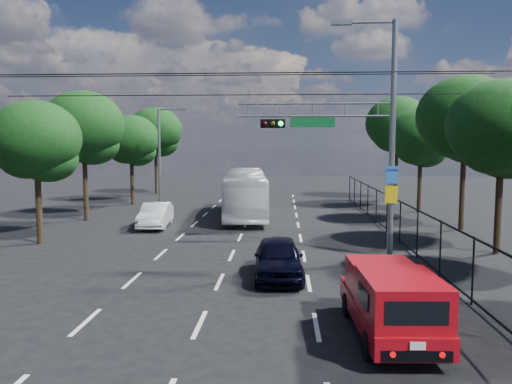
# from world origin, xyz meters

# --- Properties ---
(ground) EXTENTS (120.00, 120.00, 0.00)m
(ground) POSITION_xyz_m (0.00, 0.00, 0.00)
(ground) COLOR black
(ground) RESTS_ON ground
(lane_markings) EXTENTS (6.12, 38.00, 0.01)m
(lane_markings) POSITION_xyz_m (-0.00, 14.00, 0.01)
(lane_markings) COLOR beige
(lane_markings) RESTS_ON ground
(signal_mast) EXTENTS (6.43, 0.39, 9.50)m
(signal_mast) POSITION_xyz_m (5.28, 7.99, 5.24)
(signal_mast) COLOR slate
(signal_mast) RESTS_ON ground
(streetlight_left) EXTENTS (2.09, 0.22, 7.08)m
(streetlight_left) POSITION_xyz_m (-6.33, 22.00, 3.94)
(streetlight_left) COLOR slate
(streetlight_left) RESTS_ON ground
(utility_wires) EXTENTS (22.00, 5.04, 0.74)m
(utility_wires) POSITION_xyz_m (0.00, 8.83, 7.23)
(utility_wires) COLOR black
(utility_wires) RESTS_ON ground
(fence_right) EXTENTS (0.06, 34.03, 2.00)m
(fence_right) POSITION_xyz_m (7.60, 12.17, 1.03)
(fence_right) COLOR black
(fence_right) RESTS_ON ground
(tree_right_b) EXTENTS (4.50, 4.50, 7.31)m
(tree_right_b) POSITION_xyz_m (11.22, 9.02, 5.06)
(tree_right_b) COLOR black
(tree_right_b) RESTS_ON ground
(tree_right_c) EXTENTS (5.10, 5.10, 8.29)m
(tree_right_c) POSITION_xyz_m (11.82, 15.02, 5.73)
(tree_right_c) COLOR black
(tree_right_c) RESTS_ON ground
(tree_right_d) EXTENTS (4.32, 4.32, 7.02)m
(tree_right_d) POSITION_xyz_m (11.42, 22.02, 4.85)
(tree_right_d) COLOR black
(tree_right_d) RESTS_ON ground
(tree_right_e) EXTENTS (5.28, 5.28, 8.58)m
(tree_right_e) POSITION_xyz_m (11.62, 30.02, 5.94)
(tree_right_e) COLOR black
(tree_right_e) RESTS_ON ground
(tree_left_b) EXTENTS (4.08, 4.08, 6.63)m
(tree_left_b) POSITION_xyz_m (-9.18, 10.02, 4.58)
(tree_left_b) COLOR black
(tree_left_b) RESTS_ON ground
(tree_left_c) EXTENTS (4.80, 4.80, 7.80)m
(tree_left_c) POSITION_xyz_m (-9.78, 17.02, 5.40)
(tree_left_c) COLOR black
(tree_left_c) RESTS_ON ground
(tree_left_d) EXTENTS (4.20, 4.20, 6.83)m
(tree_left_d) POSITION_xyz_m (-9.38, 25.02, 4.72)
(tree_left_d) COLOR black
(tree_left_d) RESTS_ON ground
(tree_left_e) EXTENTS (4.92, 4.92, 7.99)m
(tree_left_e) POSITION_xyz_m (-9.58, 33.02, 5.53)
(tree_left_e) COLOR black
(tree_left_e) RESTS_ON ground
(red_pickup) EXTENTS (1.88, 4.70, 1.72)m
(red_pickup) POSITION_xyz_m (4.72, -0.56, 0.92)
(red_pickup) COLOR black
(red_pickup) RESTS_ON ground
(navy_hatchback) EXTENTS (1.79, 4.14, 1.39)m
(navy_hatchback) POSITION_xyz_m (1.98, 4.67, 0.69)
(navy_hatchback) COLOR black
(navy_hatchback) RESTS_ON ground
(white_bus) EXTENTS (3.39, 10.98, 3.01)m
(white_bus) POSITION_xyz_m (-0.30, 19.23, 1.51)
(white_bus) COLOR silver
(white_bus) RESTS_ON ground
(white_van) EXTENTS (1.71, 4.17, 1.34)m
(white_van) POSITION_xyz_m (-4.98, 14.85, 0.67)
(white_van) COLOR silver
(white_van) RESTS_ON ground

